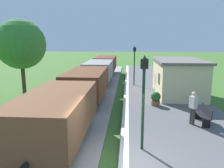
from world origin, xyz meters
TOP-DOWN VIEW (x-y plane):
  - platform_edge_stripe at (0.40, 0.00)m, footprint 0.36×60.00m
  - track_ballast at (-2.40, 0.00)m, footprint 3.80×60.00m
  - rail_near at (-1.68, 0.00)m, footprint 0.07×60.00m
  - rail_far at (-3.12, 0.00)m, footprint 0.07×60.00m
  - freight_train at (-2.40, 11.36)m, footprint 2.50×26.00m
  - station_hut at (4.40, 10.31)m, footprint 3.50×5.80m
  - bench_near_hut at (4.43, 4.14)m, footprint 0.42×1.50m
  - bench_down_platform at (4.43, 15.76)m, footprint 0.42×1.50m
  - person_waiting at (3.80, 3.96)m, footprint 0.37×0.44m
  - potted_planter at (2.34, 7.16)m, footprint 0.64×0.64m
  - lamp_post_near at (1.10, 1.16)m, footprint 0.28×0.28m
  - lamp_post_far at (1.10, 13.84)m, footprint 0.28×0.28m
  - tree_trackside_far at (-7.18, 8.49)m, footprint 3.54×3.54m

SIDE VIEW (x-z plane):
  - track_ballast at x=-2.40m, z-range 0.00..0.12m
  - rail_near at x=-1.68m, z-range 0.12..0.26m
  - rail_far at x=-3.12m, z-range 0.12..0.26m
  - platform_edge_stripe at x=0.40m, z-range 0.25..0.26m
  - bench_near_hut at x=4.43m, z-range 0.27..1.18m
  - bench_down_platform at x=4.43m, z-range 0.27..1.18m
  - potted_planter at x=2.34m, z-range 0.26..1.18m
  - person_waiting at x=3.80m, z-range 0.33..2.04m
  - freight_train at x=-2.40m, z-range 0.34..2.46m
  - station_hut at x=4.40m, z-range 0.26..3.04m
  - lamp_post_near at x=1.10m, z-range 0.95..4.65m
  - lamp_post_far at x=1.10m, z-range 0.95..4.65m
  - tree_trackside_far at x=-7.18m, z-range 1.19..7.15m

